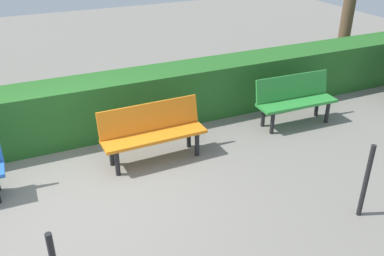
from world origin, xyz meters
TOP-DOWN VIEW (x-y plane):
  - ground_plane at (0.00, 0.00)m, footprint 24.08×24.08m
  - bench_green at (-3.99, -0.72)m, footprint 1.46×0.51m
  - bench_orange at (-1.30, -0.60)m, footprint 1.58×0.49m
  - hedge_row at (-1.25, -1.76)m, footprint 20.08×0.77m
  - railing_post_mid at (-3.18, 1.76)m, footprint 0.06×0.06m

SIDE VIEW (x-z plane):
  - ground_plane at x=0.00m, z-range 0.00..0.00m
  - bench_green at x=-3.99m, z-range 0.05..0.91m
  - hedge_row at x=-1.25m, z-range 0.00..0.96m
  - bench_orange at x=-1.30m, z-range 0.05..0.91m
  - railing_post_mid at x=-3.18m, z-range 0.00..1.00m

